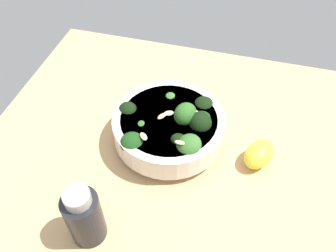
# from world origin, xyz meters

# --- Properties ---
(ground_plane) EXTENTS (0.72, 0.72, 0.04)m
(ground_plane) POSITION_xyz_m (0.00, 0.00, -0.02)
(ground_plane) COLOR tan
(bowl_of_broccoli) EXTENTS (0.21, 0.21, 0.10)m
(bowl_of_broccoli) POSITION_xyz_m (-0.00, -0.05, 0.04)
(bowl_of_broccoli) COLOR silver
(bowl_of_broccoli) RESTS_ON ground_plane
(lemon_wedge) EXTENTS (0.07, 0.08, 0.04)m
(lemon_wedge) POSITION_xyz_m (-0.17, -0.04, 0.02)
(lemon_wedge) COLOR yellow
(lemon_wedge) RESTS_ON ground_plane
(bottle_tall) EXTENTS (0.06, 0.06, 0.12)m
(bottle_tall) POSITION_xyz_m (0.07, 0.17, 0.05)
(bottle_tall) COLOR black
(bottle_tall) RESTS_ON ground_plane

